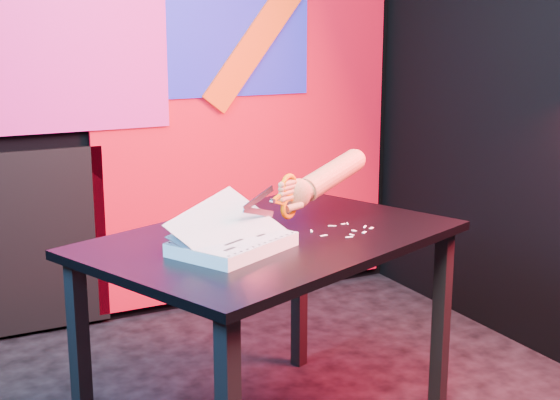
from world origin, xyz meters
TOP-DOWN VIEW (x-y plane):
  - room at (0.00, 0.00)m, footprint 3.01×3.01m
  - backdrop at (0.06, 1.46)m, footprint 2.88×0.05m
  - work_table at (0.12, 0.13)m, footprint 1.40×1.17m
  - printout_stack at (-0.07, 0.02)m, footprint 0.43×0.38m
  - scissors at (0.17, 0.13)m, footprint 0.25×0.12m
  - hand_forearm at (0.38, 0.23)m, footprint 0.44×0.24m
  - paper_clippings at (0.36, 0.06)m, footprint 0.22×0.17m

SIDE VIEW (x-z plane):
  - work_table at x=0.12m, z-range 0.28..1.03m
  - paper_clippings at x=0.36m, z-range 0.75..0.75m
  - printout_stack at x=-0.07m, z-range 0.68..0.86m
  - scissors at x=0.17m, z-range 0.80..0.95m
  - hand_forearm at x=0.38m, z-range 0.82..0.98m
  - backdrop at x=0.06m, z-range -0.08..2.00m
  - room at x=0.00m, z-range 0.00..2.71m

